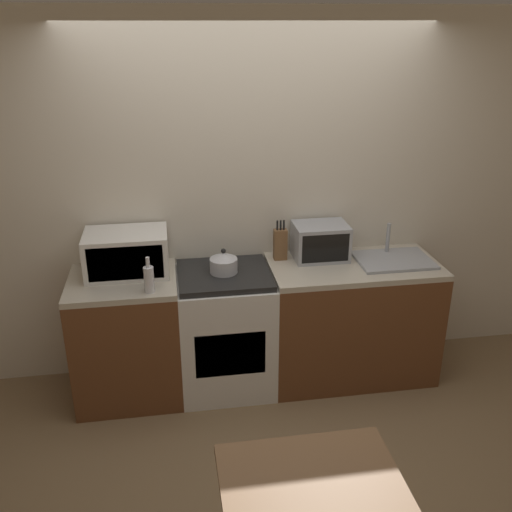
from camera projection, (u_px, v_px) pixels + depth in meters
ground_plane at (275, 437)px, 3.70m from camera, size 16.00×16.00×0.00m
wall_back at (251, 200)px, 4.10m from camera, size 10.00×0.06×2.60m
counter_left_run at (127, 337)px, 3.98m from camera, size 0.72×0.62×0.90m
counter_right_run at (350, 319)px, 4.22m from camera, size 1.21×0.62×0.90m
stove_range at (225, 330)px, 4.08m from camera, size 0.66×0.62×0.90m
kettle at (224, 262)px, 3.89m from camera, size 0.19×0.19×0.18m
microwave at (127, 253)px, 3.85m from camera, size 0.55×0.37×0.29m
bottle at (149, 279)px, 3.60m from camera, size 0.06×0.06×0.24m
knife_block at (280, 244)px, 4.09m from camera, size 0.09×0.06×0.30m
toaster_oven at (320, 242)px, 4.10m from camera, size 0.38×0.29×0.26m
sink_basin at (393, 259)px, 4.09m from camera, size 0.53×0.39×0.24m
dining_table at (313, 508)px, 2.39m from camera, size 0.77×0.64×0.73m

